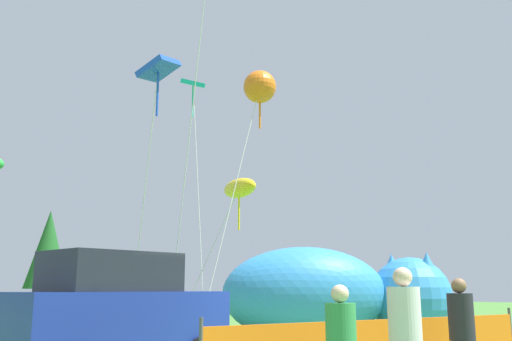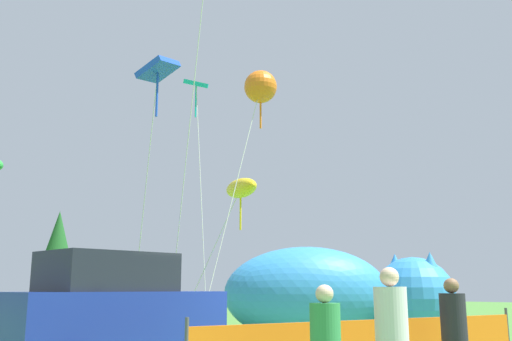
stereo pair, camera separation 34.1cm
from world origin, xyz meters
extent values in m
cube|color=navy|center=(-3.02, 2.41, 0.92)|extent=(4.49, 2.03, 1.28)
cube|color=#1E232D|center=(-3.24, 2.40, 1.95)|extent=(2.50, 1.78, 0.77)
cube|color=#267F33|center=(2.05, -0.36, 0.63)|extent=(0.42, 0.19, 0.42)
ellipsoid|color=#338CD8|center=(4.59, 4.24, 1.46)|extent=(5.97, 5.34, 2.92)
ellipsoid|color=white|center=(4.59, 4.24, 0.80)|extent=(4.00, 3.69, 1.31)
sphere|color=#338CD8|center=(7.49, 2.29, 1.31)|extent=(2.62, 2.62, 2.62)
cone|color=#338CD8|center=(7.49, 2.95, 2.36)|extent=(0.73, 0.73, 0.79)
cone|color=#338CD8|center=(7.49, 1.63, 2.36)|extent=(0.73, 0.73, 0.79)
cylinder|color=#338C4C|center=(-3.55, -3.60, 1.12)|extent=(0.36, 0.36, 0.66)
sphere|color=beige|center=(-3.55, -3.60, 1.56)|extent=(0.21, 0.21, 0.21)
cylinder|color=#26262D|center=(-0.60, -3.58, 1.20)|extent=(0.39, 0.39, 0.70)
sphere|color=#8C6647|center=(-0.60, -3.58, 1.67)|extent=(0.23, 0.23, 0.23)
cylinder|color=silver|center=(-2.64, -3.89, 1.27)|extent=(0.41, 0.41, 0.75)
sphere|color=beige|center=(-2.64, -3.89, 1.77)|extent=(0.24, 0.24, 0.24)
cylinder|color=silver|center=(2.75, 7.40, 4.55)|extent=(0.55, 1.67, 9.09)
cube|color=#19B2B2|center=(3.01, 8.22, 9.09)|extent=(1.26, 1.23, 0.61)
cylinder|color=#19B2B2|center=(3.01, 8.22, 8.39)|extent=(0.06, 0.06, 1.20)
cylinder|color=silver|center=(1.00, 3.71, 3.79)|extent=(2.48, 0.24, 7.59)
sphere|color=orange|center=(2.23, 3.82, 7.58)|extent=(0.99, 0.99, 0.99)
cylinder|color=orange|center=(2.23, 3.82, 6.88)|extent=(0.06, 0.06, 1.20)
cylinder|color=silver|center=(-0.74, 3.22, 5.79)|extent=(0.72, 2.65, 11.59)
cylinder|color=silver|center=(-0.71, 5.38, 3.67)|extent=(0.91, 2.43, 7.34)
cube|color=blue|center=(-1.15, 4.18, 7.33)|extent=(1.11, 1.15, 0.63)
cylinder|color=blue|center=(-1.15, 4.18, 6.63)|extent=(0.06, 0.06, 1.20)
cylinder|color=silver|center=(1.83, 5.83, 2.34)|extent=(1.48, 1.48, 4.69)
ellipsoid|color=yellow|center=(2.55, 5.10, 4.68)|extent=(1.96, 3.03, 0.96)
cylinder|color=yellow|center=(2.55, 5.10, 3.98)|extent=(0.06, 0.06, 1.20)
cylinder|color=brown|center=(6.82, 28.75, 0.80)|extent=(0.51, 0.51, 1.60)
cone|color=#1E5623|center=(6.82, 28.75, 4.15)|extent=(2.81, 2.81, 5.11)
camera|label=1|loc=(-9.04, -7.97, 1.63)|focal=40.00mm
camera|label=2|loc=(-8.79, -8.20, 1.63)|focal=40.00mm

